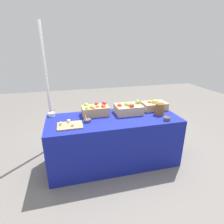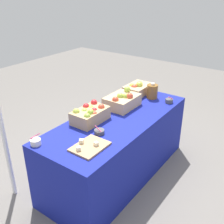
{
  "view_description": "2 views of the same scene",
  "coord_description": "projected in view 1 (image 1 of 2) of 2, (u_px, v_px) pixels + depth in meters",
  "views": [
    {
      "loc": [
        -0.63,
        -2.33,
        1.74
      ],
      "look_at": [
        -0.04,
        -0.05,
        0.85
      ],
      "focal_mm": 29.01,
      "sensor_mm": 36.0,
      "label": 1
    },
    {
      "loc": [
        -2.13,
        -1.46,
        2.05
      ],
      "look_at": [
        -0.05,
        0.03,
        0.82
      ],
      "focal_mm": 43.2,
      "sensor_mm": 36.0,
      "label": 2
    }
  ],
  "objects": [
    {
      "name": "sample_bowl_near",
      "position": [
        52.0,
        114.0,
        2.66
      ],
      "size": [
        0.1,
        0.1,
        0.1
      ],
      "color": "silver",
      "rests_on": "table"
    },
    {
      "name": "cutting_board_front",
      "position": [
        70.0,
        125.0,
        2.34
      ],
      "size": [
        0.32,
        0.24,
        0.05
      ],
      "color": "tan",
      "rests_on": "table"
    },
    {
      "name": "cider_jug",
      "position": [
        160.0,
        109.0,
        2.71
      ],
      "size": [
        0.14,
        0.14,
        0.2
      ],
      "color": "brown",
      "rests_on": "table"
    },
    {
      "name": "apple_crate_right",
      "position": [
        95.0,
        110.0,
        2.69
      ],
      "size": [
        0.39,
        0.24,
        0.18
      ],
      "color": "tan",
      "rests_on": "table"
    },
    {
      "name": "apple_crate_middle",
      "position": [
        129.0,
        109.0,
        2.75
      ],
      "size": [
        0.4,
        0.3,
        0.19
      ],
      "color": "tan",
      "rests_on": "table"
    },
    {
      "name": "apple_crate_left",
      "position": [
        154.0,
        105.0,
        2.92
      ],
      "size": [
        0.38,
        0.25,
        0.17
      ],
      "color": "tan",
      "rests_on": "table"
    },
    {
      "name": "sample_bowl_far",
      "position": [
        87.0,
        120.0,
        2.47
      ],
      "size": [
        0.1,
        0.1,
        0.09
      ],
      "color": "#4C4C51",
      "rests_on": "table"
    },
    {
      "name": "tent_pole",
      "position": [
        48.0,
        90.0,
        2.93
      ],
      "size": [
        0.04,
        0.04,
        2.07
      ],
      "primitive_type": "cylinder",
      "color": "white",
      "rests_on": "ground_plane"
    },
    {
      "name": "table",
      "position": [
        114.0,
        140.0,
        2.74
      ],
      "size": [
        1.9,
        0.76,
        0.74
      ],
      "primitive_type": "cube",
      "color": "navy",
      "rests_on": "ground_plane"
    },
    {
      "name": "ground_plane",
      "position": [
        114.0,
        161.0,
        2.87
      ],
      "size": [
        10.0,
        10.0,
        0.0
      ],
      "primitive_type": "plane",
      "color": "slate"
    },
    {
      "name": "sample_bowl_mid",
      "position": [
        167.0,
        119.0,
        2.51
      ],
      "size": [
        0.09,
        0.09,
        0.09
      ],
      "color": "#4C4C51",
      "rests_on": "table"
    }
  ]
}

